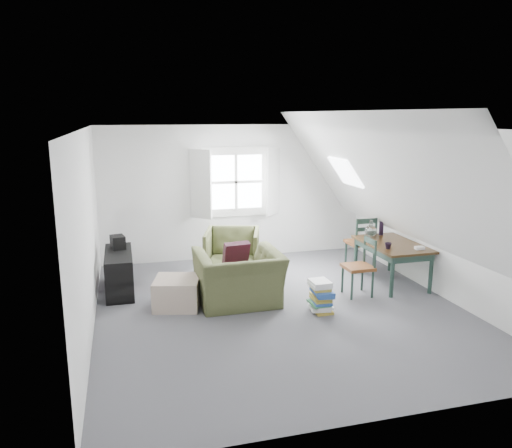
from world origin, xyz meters
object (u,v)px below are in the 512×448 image
object	(u,v)px
armchair_near	(239,304)
dining_table	(392,248)
media_shelf	(119,275)
ottoman	(177,293)
armchair_far	(232,276)
dining_chair_near	(360,266)
magazine_stack	(321,296)
dining_chair_far	(361,242)

from	to	relation	value
armchair_near	dining_table	distance (m)	2.67
media_shelf	dining_table	bearing A→B (deg)	-4.52
ottoman	media_shelf	xyz separation A→B (m)	(-0.79, 0.84, 0.07)
armchair_far	ottoman	bearing A→B (deg)	-115.78
dining_chair_near	magazine_stack	bearing A→B (deg)	-70.93
dining_chair_near	armchair_far	bearing A→B (deg)	-140.36
armchair_near	dining_chair_near	bearing A→B (deg)	175.47
armchair_near	magazine_stack	bearing A→B (deg)	149.29
dining_chair_near	magazine_stack	xyz separation A→B (m)	(-0.82, -0.47, -0.23)
armchair_far	dining_chair_far	xyz separation A→B (m)	(2.27, -0.20, 0.50)
armchair_far	armchair_near	bearing A→B (deg)	-81.10
armchair_near	dining_chair_near	size ratio (longest dim) A/B	1.36
dining_table	magazine_stack	xyz separation A→B (m)	(-1.56, -0.84, -0.36)
armchair_near	armchair_far	distance (m)	1.26
armchair_far	ottoman	xyz separation A→B (m)	(-1.05, -1.13, 0.21)
dining_table	dining_chair_near	bearing A→B (deg)	-156.76
dining_chair_far	media_shelf	size ratio (longest dim) A/B	0.79
media_shelf	magazine_stack	world-z (taller)	media_shelf
dining_table	dining_chair_far	bearing A→B (deg)	96.52
ottoman	magazine_stack	size ratio (longest dim) A/B	1.40
ottoman	dining_chair_near	bearing A→B (deg)	-5.09
dining_chair_near	media_shelf	size ratio (longest dim) A/B	0.72
dining_chair_far	dining_chair_near	distance (m)	1.31
dining_table	dining_chair_far	world-z (taller)	dining_chair_far
armchair_near	armchair_far	size ratio (longest dim) A/B	1.32
magazine_stack	ottoman	bearing A→B (deg)	159.37
armchair_far	magazine_stack	distance (m)	2.04
dining_table	ottoman	bearing A→B (deg)	178.89
armchair_far	media_shelf	bearing A→B (deg)	-153.81
ottoman	dining_chair_near	world-z (taller)	dining_chair_near
armchair_far	dining_chair_far	bearing A→B (deg)	12.07
armchair_near	ottoman	xyz separation A→B (m)	(-0.87, 0.12, 0.21)
magazine_stack	dining_chair_near	bearing A→B (deg)	30.01
armchair_far	dining_table	bearing A→B (deg)	-5.30
armchair_far	dining_chair_near	distance (m)	2.20
dining_chair_near	dining_chair_far	bearing A→B (deg)	141.51
dining_chair_near	magazine_stack	size ratio (longest dim) A/B	1.97
dining_chair_far	dining_table	bearing A→B (deg)	103.78
dining_chair_near	dining_table	bearing A→B (deg)	105.55
ottoman	media_shelf	size ratio (longest dim) A/B	0.51
dining_chair_near	magazine_stack	world-z (taller)	dining_chair_near
ottoman	dining_chair_far	size ratio (longest dim) A/B	0.65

